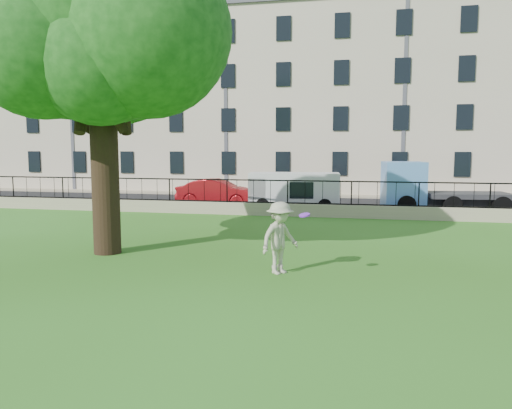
% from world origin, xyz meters
% --- Properties ---
extents(ground, '(120.00, 120.00, 0.00)m').
position_xyz_m(ground, '(0.00, 0.00, 0.00)').
color(ground, '#306217').
rests_on(ground, ground).
extents(retaining_wall, '(50.00, 0.40, 0.60)m').
position_xyz_m(retaining_wall, '(0.00, 12.00, 0.30)').
color(retaining_wall, gray).
rests_on(retaining_wall, ground).
extents(iron_railing, '(50.00, 0.05, 1.13)m').
position_xyz_m(iron_railing, '(0.00, 12.00, 1.15)').
color(iron_railing, black).
rests_on(iron_railing, retaining_wall).
extents(street, '(60.00, 9.00, 0.01)m').
position_xyz_m(street, '(0.00, 16.70, 0.01)').
color(street, black).
rests_on(street, ground).
extents(sidewalk, '(60.00, 1.40, 0.12)m').
position_xyz_m(sidewalk, '(0.00, 21.90, 0.06)').
color(sidewalk, gray).
rests_on(sidewalk, ground).
extents(building_row, '(56.40, 10.40, 13.80)m').
position_xyz_m(building_row, '(0.00, 27.57, 6.92)').
color(building_row, beige).
rests_on(building_row, ground).
extents(tree, '(8.33, 6.53, 10.47)m').
position_xyz_m(tree, '(-4.31, 2.46, 7.00)').
color(tree, black).
rests_on(tree, ground).
extents(man, '(1.28, 1.39, 1.88)m').
position_xyz_m(man, '(1.46, 1.02, 0.94)').
color(man, '#B5B193').
rests_on(man, ground).
extents(frisbee, '(0.28, 0.29, 0.12)m').
position_xyz_m(frisbee, '(2.16, 0.44, 1.63)').
color(frisbee, purple).
extents(red_sedan, '(4.56, 1.61, 1.50)m').
position_xyz_m(red_sedan, '(-4.50, 15.40, 0.75)').
color(red_sedan, '#AF151C').
rests_on(red_sedan, street).
extents(white_van, '(4.82, 2.29, 1.95)m').
position_xyz_m(white_van, '(-0.02, 14.40, 0.98)').
color(white_van, silver).
rests_on(white_van, street).
extents(blue_truck, '(6.28, 2.85, 2.54)m').
position_xyz_m(blue_truck, '(7.56, 15.40, 1.27)').
color(blue_truck, '#619CE3').
rests_on(blue_truck, street).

